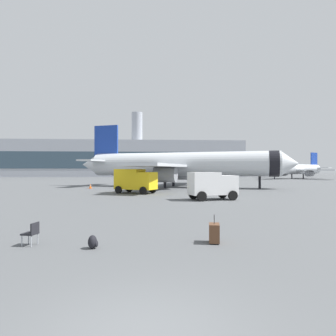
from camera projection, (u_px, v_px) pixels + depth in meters
airplane_at_gate at (180, 164)px, 46.53m from camera, size 34.53×31.62×10.50m
airplane_taxiing at (295, 169)px, 88.14m from camera, size 25.97×23.98×8.31m
service_truck at (135, 180)px, 34.55m from camera, size 5.26×4.28×2.90m
cargo_van at (212, 184)px, 27.21m from camera, size 4.72×3.09×2.60m
safety_cone_near at (90, 186)px, 43.32m from camera, size 0.44×0.44×0.73m
safety_cone_mid at (125, 185)px, 45.72m from camera, size 0.44×0.44×0.70m
safety_cone_far at (133, 186)px, 43.99m from camera, size 0.44×0.44×0.66m
rolling_suitcase at (214, 233)px, 11.24m from camera, size 0.52×0.71×1.10m
traveller_backpack at (93, 242)px, 10.43m from camera, size 0.36×0.40×0.48m
gate_chair at (32, 232)px, 10.86m from camera, size 0.58×0.58×0.86m
terminal_building at (111, 159)px, 118.27m from camera, size 107.02×16.98×26.27m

